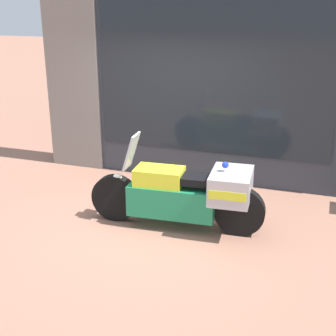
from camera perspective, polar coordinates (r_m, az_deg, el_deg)
ground_plane at (r=6.80m, az=-2.88°, el=-6.39°), size 60.00×60.00×0.00m
shop_building at (r=8.19m, az=-0.57°, el=12.32°), size 5.22×0.55×3.85m
window_display at (r=8.30m, az=5.18°, el=1.94°), size 3.73×0.30×1.93m
paramedic_motorcycle at (r=6.37m, az=2.46°, el=-3.08°), size 2.45×0.77×1.31m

